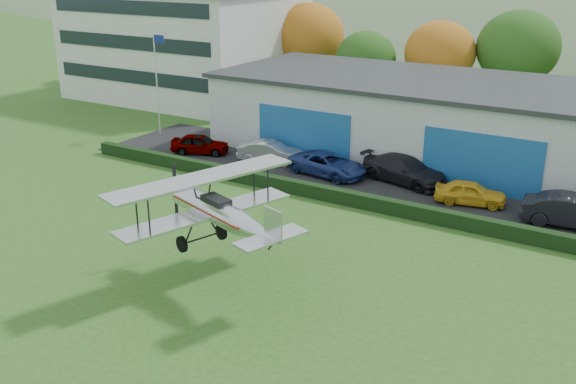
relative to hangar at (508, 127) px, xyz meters
The scene contains 14 objects.
ground 28.55m from the hangar, 100.13° to the right, with size 300.00×300.00×0.00m, color #29581B.
apron 7.72m from the hangar, 105.99° to the right, with size 48.00×9.00×0.05m, color black.
hedge 12.16m from the hangar, 99.64° to the right, with size 46.00×0.60×0.80m, color black.
hangar is the anchor object (origin of this frame).
office_block 33.84m from the hangar, 167.99° to the left, with size 20.60×15.60×10.40m.
flagpole 25.68m from the hangar, 166.49° to the right, with size 1.05×0.10×8.00m.
tree_belt 13.63m from the hangar, 108.16° to the left, with size 75.70×13.22×10.12m.
car_0 20.89m from the hangar, 156.14° to the right, with size 1.63×4.05×1.38m, color gray.
car_1 15.71m from the hangar, 150.90° to the right, with size 1.54×4.42×1.46m, color silver.
car_2 12.18m from the hangar, 138.90° to the right, with size 2.37×5.15×1.43m, color navy.
car_3 8.18m from the hangar, 123.34° to the right, with size 2.28×5.61×1.63m, color black.
car_4 8.44m from the hangar, 88.82° to the right, with size 1.58×3.92×1.34m, color gold.
car_5 10.44m from the hangar, 57.06° to the right, with size 1.74×4.99×1.64m, color black.
biplane 23.84m from the hangar, 104.91° to the right, with size 7.61×8.59×3.23m.
Camera 1 is at (14.17, -14.42, 13.22)m, focal length 40.14 mm.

